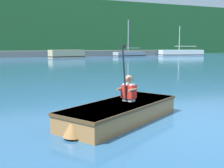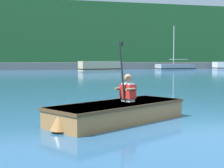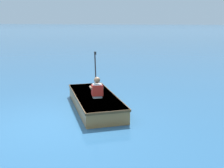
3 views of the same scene
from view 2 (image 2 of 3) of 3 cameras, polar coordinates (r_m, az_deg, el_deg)
The scene contains 7 objects.
ground_plane at distance 7.01m, azimuth 13.37°, elevation -6.46°, with size 300.00×300.00×0.00m, color #28567F.
shoreline_ridge at distance 63.43m, azimuth -11.25°, elevation 7.56°, with size 120.00×20.00×10.41m.
marina_dock at distance 44.15m, azimuth -9.93°, elevation 2.95°, with size 54.67×2.40×0.90m.
moored_boat_dock_west_inner at distance 39.94m, azimuth -2.09°, elevation 2.99°, with size 5.01×2.59×1.09m.
moored_boat_dock_center_far at distance 45.17m, azimuth 10.46°, elevation 2.83°, with size 5.38×2.42×5.60m.
rowboat_foreground at distance 6.97m, azimuth 0.74°, elevation -4.54°, with size 3.18×2.51×0.39m.
person_paddler at distance 7.16m, azimuth 2.61°, elevation -0.85°, with size 0.44×0.44×1.24m.
Camera 2 is at (-3.19, -6.11, 1.27)m, focal length 55.00 mm.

